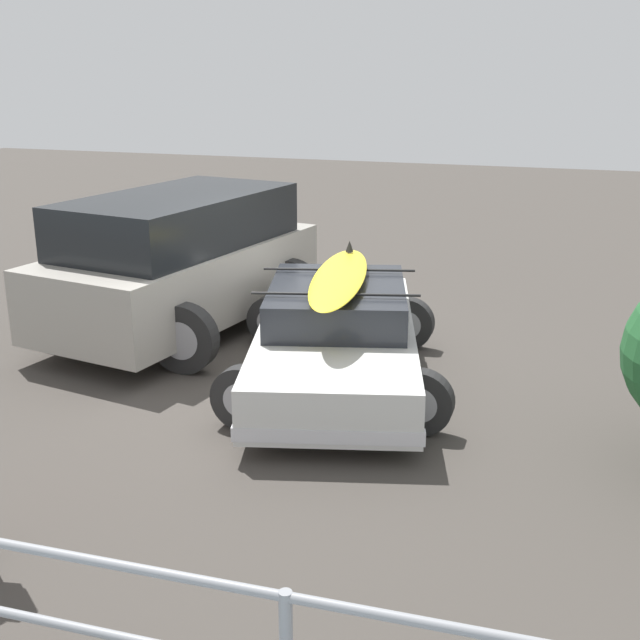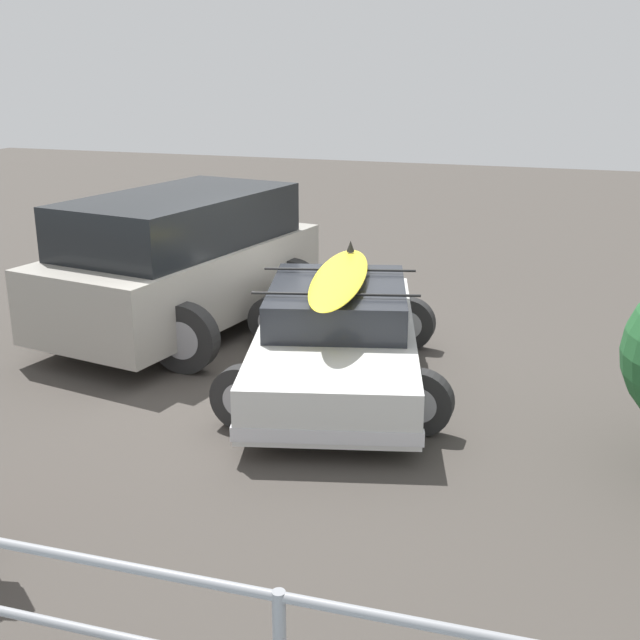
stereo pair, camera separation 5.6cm
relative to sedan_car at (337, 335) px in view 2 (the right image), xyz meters
The scene contains 3 objects.
ground_plane 0.83m from the sedan_car, 10.94° to the right, with size 44.00×44.00×0.02m, color #423D38.
sedan_car is the anchor object (origin of this frame).
suv_car 2.87m from the sedan_car, 24.42° to the right, with size 3.22×4.63×1.91m.
Camera 2 is at (-3.21, 8.45, 3.53)m, focal length 45.00 mm.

